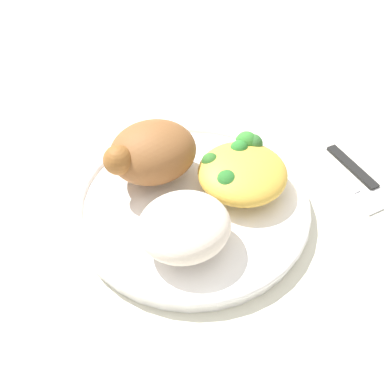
{
  "coord_description": "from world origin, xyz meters",
  "views": [
    {
      "loc": [
        0.12,
        0.3,
        0.38
      ],
      "look_at": [
        0.0,
        0.0,
        0.03
      ],
      "focal_mm": 42.73,
      "sensor_mm": 36.0,
      "label": 1
    }
  ],
  "objects_px": {
    "rice_pile": "(184,226)",
    "knife": "(375,187)",
    "plate": "(192,204)",
    "roasted_chicken": "(151,152)",
    "fork": "(340,176)",
    "mac_cheese_with_broccoli": "(242,171)"
  },
  "relations": [
    {
      "from": "knife",
      "to": "plate",
      "type": "bearing_deg",
      "value": -12.34
    },
    {
      "from": "plate",
      "to": "knife",
      "type": "distance_m",
      "value": 0.21
    },
    {
      "from": "plate",
      "to": "roasted_chicken",
      "type": "bearing_deg",
      "value": -62.48
    },
    {
      "from": "fork",
      "to": "mac_cheese_with_broccoli",
      "type": "bearing_deg",
      "value": -7.52
    },
    {
      "from": "rice_pile",
      "to": "knife",
      "type": "xyz_separation_m",
      "value": [
        -0.23,
        -0.01,
        -0.04
      ]
    },
    {
      "from": "plate",
      "to": "fork",
      "type": "bearing_deg",
      "value": 175.34
    },
    {
      "from": "plate",
      "to": "fork",
      "type": "distance_m",
      "value": 0.18
    },
    {
      "from": "fork",
      "to": "knife",
      "type": "bearing_deg",
      "value": 130.64
    },
    {
      "from": "roasted_chicken",
      "to": "fork",
      "type": "distance_m",
      "value": 0.22
    },
    {
      "from": "mac_cheese_with_broccoli",
      "to": "fork",
      "type": "height_order",
      "value": "mac_cheese_with_broccoli"
    },
    {
      "from": "knife",
      "to": "mac_cheese_with_broccoli",
      "type": "bearing_deg",
      "value": -17.43
    },
    {
      "from": "fork",
      "to": "knife",
      "type": "distance_m",
      "value": 0.04
    },
    {
      "from": "roasted_chicken",
      "to": "fork",
      "type": "relative_size",
      "value": 0.72
    },
    {
      "from": "roasted_chicken",
      "to": "knife",
      "type": "xyz_separation_m",
      "value": [
        -0.23,
        0.1,
        -0.05
      ]
    },
    {
      "from": "plate",
      "to": "roasted_chicken",
      "type": "height_order",
      "value": "roasted_chicken"
    },
    {
      "from": "rice_pile",
      "to": "fork",
      "type": "relative_size",
      "value": 0.62
    },
    {
      "from": "plate",
      "to": "rice_pile",
      "type": "bearing_deg",
      "value": 61.46
    },
    {
      "from": "fork",
      "to": "knife",
      "type": "relative_size",
      "value": 0.75
    },
    {
      "from": "mac_cheese_with_broccoli",
      "to": "fork",
      "type": "bearing_deg",
      "value": 172.48
    },
    {
      "from": "roasted_chicken",
      "to": "plate",
      "type": "bearing_deg",
      "value": 117.52
    },
    {
      "from": "plate",
      "to": "roasted_chicken",
      "type": "xyz_separation_m",
      "value": [
        0.03,
        -0.05,
        0.04
      ]
    },
    {
      "from": "rice_pile",
      "to": "fork",
      "type": "bearing_deg",
      "value": -170.14
    }
  ]
}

